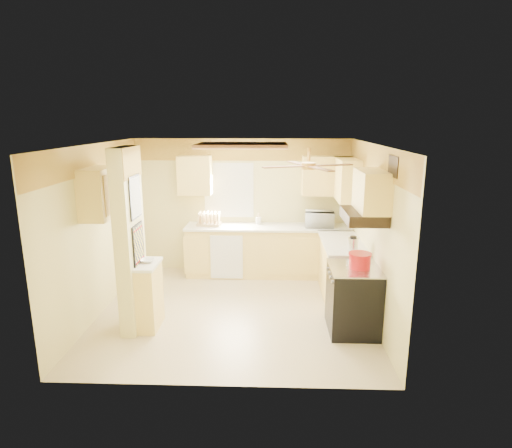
{
  "coord_description": "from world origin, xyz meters",
  "views": [
    {
      "loc": [
        0.54,
        -6.0,
        2.83
      ],
      "look_at": [
        0.31,
        0.35,
        1.28
      ],
      "focal_mm": 30.0,
      "sensor_mm": 36.0,
      "label": 1
    }
  ],
  "objects_px": {
    "bowl": "(148,261)",
    "dutch_oven": "(360,260)",
    "kettle": "(353,244)",
    "microwave": "(320,219)",
    "stove": "(353,299)"
  },
  "relations": [
    {
      "from": "bowl",
      "to": "dutch_oven",
      "type": "distance_m",
      "value": 2.86
    },
    {
      "from": "microwave",
      "to": "stove",
      "type": "bearing_deg",
      "value": 100.95
    },
    {
      "from": "dutch_oven",
      "to": "kettle",
      "type": "height_order",
      "value": "kettle"
    },
    {
      "from": "dutch_oven",
      "to": "bowl",
      "type": "bearing_deg",
      "value": 179.06
    },
    {
      "from": "microwave",
      "to": "dutch_oven",
      "type": "height_order",
      "value": "microwave"
    },
    {
      "from": "microwave",
      "to": "dutch_oven",
      "type": "xyz_separation_m",
      "value": [
        0.3,
        -2.14,
        -0.06
      ]
    },
    {
      "from": "kettle",
      "to": "microwave",
      "type": "bearing_deg",
      "value": 102.76
    },
    {
      "from": "stove",
      "to": "kettle",
      "type": "xyz_separation_m",
      "value": [
        0.09,
        0.65,
        0.59
      ]
    },
    {
      "from": "dutch_oven",
      "to": "microwave",
      "type": "bearing_deg",
      "value": 98.1
    },
    {
      "from": "bowl",
      "to": "dutch_oven",
      "type": "relative_size",
      "value": 0.61
    },
    {
      "from": "bowl",
      "to": "dutch_oven",
      "type": "height_order",
      "value": "dutch_oven"
    },
    {
      "from": "kettle",
      "to": "stove",
      "type": "bearing_deg",
      "value": -97.61
    },
    {
      "from": "stove",
      "to": "microwave",
      "type": "height_order",
      "value": "microwave"
    },
    {
      "from": "stove",
      "to": "dutch_oven",
      "type": "bearing_deg",
      "value": -11.84
    },
    {
      "from": "stove",
      "to": "kettle",
      "type": "bearing_deg",
      "value": 82.39
    }
  ]
}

